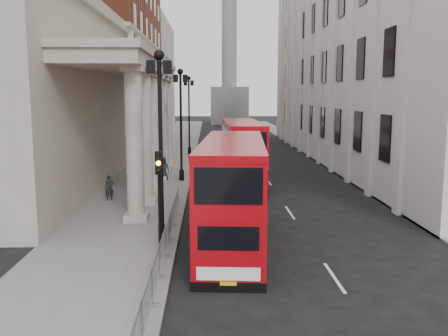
# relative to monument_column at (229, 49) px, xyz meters

# --- Properties ---
(ground) EXTENTS (260.00, 260.00, 0.00)m
(ground) POSITION_rel_monument_column_xyz_m (-6.00, -92.00, -15.98)
(ground) COLOR black
(ground) RESTS_ON ground
(sidewalk_west) EXTENTS (6.00, 140.00, 0.12)m
(sidewalk_west) POSITION_rel_monument_column_xyz_m (-9.00, -62.00, -15.92)
(sidewalk_west) COLOR slate
(sidewalk_west) RESTS_ON ground
(sidewalk_east) EXTENTS (3.00, 140.00, 0.12)m
(sidewalk_east) POSITION_rel_monument_column_xyz_m (7.50, -62.00, -15.92)
(sidewalk_east) COLOR slate
(sidewalk_east) RESTS_ON ground
(kerb) EXTENTS (0.20, 140.00, 0.14)m
(kerb) POSITION_rel_monument_column_xyz_m (-6.05, -62.00, -15.91)
(kerb) COLOR slate
(kerb) RESTS_ON ground
(portico_building) EXTENTS (9.00, 28.00, 12.00)m
(portico_building) POSITION_rel_monument_column_xyz_m (-16.50, -74.00, -9.98)
(portico_building) COLOR gray
(portico_building) RESTS_ON ground
(brick_building) EXTENTS (9.00, 32.00, 22.00)m
(brick_building) POSITION_rel_monument_column_xyz_m (-16.50, -44.00, -4.98)
(brick_building) COLOR maroon
(brick_building) RESTS_ON ground
(west_building_far) EXTENTS (9.00, 30.00, 20.00)m
(west_building_far) POSITION_rel_monument_column_xyz_m (-16.50, -12.00, -5.98)
(west_building_far) COLOR gray
(west_building_far) RESTS_ON ground
(east_building) EXTENTS (8.00, 55.00, 25.00)m
(east_building) POSITION_rel_monument_column_xyz_m (10.00, -60.00, -3.48)
(east_building) COLOR beige
(east_building) RESTS_ON ground
(monument_column) EXTENTS (8.00, 8.00, 54.20)m
(monument_column) POSITION_rel_monument_column_xyz_m (0.00, 0.00, 0.00)
(monument_column) COLOR #60605E
(monument_column) RESTS_ON ground
(lamp_post_south) EXTENTS (1.05, 0.44, 8.32)m
(lamp_post_south) POSITION_rel_monument_column_xyz_m (-6.60, -88.00, -11.07)
(lamp_post_south) COLOR black
(lamp_post_south) RESTS_ON sidewalk_west
(lamp_post_mid) EXTENTS (1.05, 0.44, 8.32)m
(lamp_post_mid) POSITION_rel_monument_column_xyz_m (-6.60, -72.00, -11.07)
(lamp_post_mid) COLOR black
(lamp_post_mid) RESTS_ON sidewalk_west
(lamp_post_north) EXTENTS (1.05, 0.44, 8.32)m
(lamp_post_north) POSITION_rel_monument_column_xyz_m (-6.60, -56.00, -11.07)
(lamp_post_north) COLOR black
(lamp_post_north) RESTS_ON sidewalk_west
(traffic_light) EXTENTS (0.28, 0.33, 4.30)m
(traffic_light) POSITION_rel_monument_column_xyz_m (-6.50, -90.02, -12.88)
(traffic_light) COLOR black
(traffic_light) RESTS_ON sidewalk_west
(crowd_barriers) EXTENTS (0.50, 18.75, 1.10)m
(crowd_barriers) POSITION_rel_monument_column_xyz_m (-6.35, -89.78, -15.31)
(crowd_barriers) COLOR gray
(crowd_barriers) RESTS_ON sidewalk_west
(bus_near) EXTENTS (3.41, 10.93, 4.65)m
(bus_near) POSITION_rel_monument_column_xyz_m (-3.51, -87.95, -13.55)
(bus_near) COLOR #A4070E
(bus_near) RESTS_ON ground
(bus_far) EXTENTS (2.79, 10.58, 4.54)m
(bus_far) POSITION_rel_monument_column_xyz_m (-2.00, -72.03, -13.61)
(bus_far) COLOR #AC070F
(bus_far) RESTS_ON ground
(pedestrian_a) EXTENTS (0.63, 0.47, 1.55)m
(pedestrian_a) POSITION_rel_monument_column_xyz_m (-10.66, -78.96, -15.09)
(pedestrian_a) COLOR black
(pedestrian_a) RESTS_ON sidewalk_west
(pedestrian_b) EXTENTS (0.99, 0.86, 1.75)m
(pedestrian_b) POSITION_rel_monument_column_xyz_m (-9.05, -74.08, -14.99)
(pedestrian_b) COLOR #282220
(pedestrian_b) RESTS_ON sidewalk_west
(pedestrian_c) EXTENTS (0.96, 0.69, 1.82)m
(pedestrian_c) POSITION_rel_monument_column_xyz_m (-7.94, -72.27, -14.95)
(pedestrian_c) COLOR black
(pedestrian_c) RESTS_ON sidewalk_west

